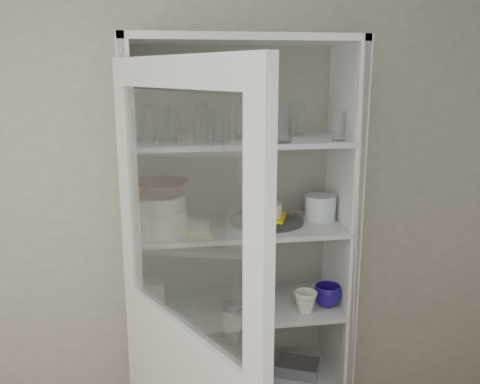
# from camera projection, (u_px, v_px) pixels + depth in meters

# --- Properties ---
(wall_back) EXTENTS (3.60, 0.02, 2.60)m
(wall_back) POSITION_uv_depth(u_px,v_px,m) (193.00, 205.00, 2.53)
(wall_back) COLOR #AAA598
(wall_back) RESTS_ON ground
(pantry_cabinet) EXTENTS (1.00, 0.45, 2.10)m
(pantry_cabinet) POSITION_uv_depth(u_px,v_px,m) (238.00, 283.00, 2.49)
(pantry_cabinet) COLOR silver
(pantry_cabinet) RESTS_ON floor
(cupboard_door) EXTENTS (0.45, 0.82, 2.00)m
(cupboard_door) POSITION_uv_depth(u_px,v_px,m) (186.00, 383.00, 1.80)
(cupboard_door) COLOR silver
(cupboard_door) RESTS_ON floor
(tumbler_0) EXTENTS (0.08, 0.08, 0.14)m
(tumbler_0) POSITION_uv_depth(u_px,v_px,m) (145.00, 127.00, 2.05)
(tumbler_0) COLOR silver
(tumbler_0) RESTS_ON shelf_glass
(tumbler_1) EXTENTS (0.09, 0.09, 0.15)m
(tumbler_1) POSITION_uv_depth(u_px,v_px,m) (169.00, 125.00, 2.08)
(tumbler_1) COLOR silver
(tumbler_1) RESTS_ON shelf_glass
(tumbler_2) EXTENTS (0.07, 0.07, 0.13)m
(tumbler_2) POSITION_uv_depth(u_px,v_px,m) (201.00, 128.00, 2.09)
(tumbler_2) COLOR silver
(tumbler_2) RESTS_ON shelf_glass
(tumbler_3) EXTENTS (0.08, 0.08, 0.15)m
(tumbler_3) POSITION_uv_depth(u_px,v_px,m) (221.00, 124.00, 2.12)
(tumbler_3) COLOR silver
(tumbler_3) RESTS_ON shelf_glass
(tumbler_4) EXTENTS (0.10, 0.10, 0.15)m
(tumbler_4) POSITION_uv_depth(u_px,v_px,m) (283.00, 124.00, 2.11)
(tumbler_4) COLOR silver
(tumbler_4) RESTS_ON shelf_glass
(tumbler_5) EXTENTS (0.09, 0.09, 0.14)m
(tumbler_5) POSITION_uv_depth(u_px,v_px,m) (284.00, 125.00, 2.16)
(tumbler_5) COLOR silver
(tumbler_5) RESTS_ON shelf_glass
(tumbler_6) EXTENTS (0.08, 0.08, 0.12)m
(tumbler_6) POSITION_uv_depth(u_px,v_px,m) (339.00, 126.00, 2.18)
(tumbler_6) COLOR silver
(tumbler_6) RESTS_ON shelf_glass
(tumbler_7) EXTENTS (0.08, 0.08, 0.15)m
(tumbler_7) POSITION_uv_depth(u_px,v_px,m) (162.00, 123.00, 2.17)
(tumbler_7) COLOR silver
(tumbler_7) RESTS_ON shelf_glass
(tumbler_8) EXTENTS (0.07, 0.07, 0.14)m
(tumbler_8) POSITION_uv_depth(u_px,v_px,m) (174.00, 124.00, 2.18)
(tumbler_8) COLOR silver
(tumbler_8) RESTS_ON shelf_glass
(tumbler_9) EXTENTS (0.08, 0.08, 0.15)m
(tumbler_9) POSITION_uv_depth(u_px,v_px,m) (244.00, 121.00, 2.23)
(tumbler_9) COLOR silver
(tumbler_9) RESTS_ON shelf_glass
(tumbler_10) EXTENTS (0.07, 0.07, 0.12)m
(tumbler_10) POSITION_uv_depth(u_px,v_px,m) (242.00, 125.00, 2.22)
(tumbler_10) COLOR silver
(tumbler_10) RESTS_ON shelf_glass
(goblet_0) EXTENTS (0.08, 0.08, 0.17)m
(goblet_0) POSITION_uv_depth(u_px,v_px,m) (146.00, 119.00, 2.25)
(goblet_0) COLOR silver
(goblet_0) RESTS_ON shelf_glass
(goblet_1) EXTENTS (0.08, 0.08, 0.17)m
(goblet_1) POSITION_uv_depth(u_px,v_px,m) (202.00, 118.00, 2.28)
(goblet_1) COLOR silver
(goblet_1) RESTS_ON shelf_glass
(goblet_2) EXTENTS (0.08, 0.08, 0.18)m
(goblet_2) POSITION_uv_depth(u_px,v_px,m) (245.00, 116.00, 2.33)
(goblet_2) COLOR silver
(goblet_2) RESTS_ON shelf_glass
(goblet_3) EXTENTS (0.08, 0.08, 0.18)m
(goblet_3) POSITION_uv_depth(u_px,v_px,m) (297.00, 116.00, 2.35)
(goblet_3) COLOR silver
(goblet_3) RESTS_ON shelf_glass
(plate_stack_front) EXTENTS (0.24, 0.24, 0.10)m
(plate_stack_front) POSITION_uv_depth(u_px,v_px,m) (160.00, 221.00, 2.23)
(plate_stack_front) COLOR white
(plate_stack_front) RESTS_ON shelf_plates
(plate_stack_back) EXTENTS (0.19, 0.19, 0.08)m
(plate_stack_back) POSITION_uv_depth(u_px,v_px,m) (165.00, 212.00, 2.41)
(plate_stack_back) COLOR white
(plate_stack_back) RESTS_ON shelf_plates
(cream_bowl) EXTENTS (0.26, 0.26, 0.07)m
(cream_bowl) POSITION_uv_depth(u_px,v_px,m) (160.00, 203.00, 2.21)
(cream_bowl) COLOR beige
(cream_bowl) RESTS_ON plate_stack_front
(terracotta_bowl) EXTENTS (0.31, 0.31, 0.06)m
(terracotta_bowl) POSITION_uv_depth(u_px,v_px,m) (159.00, 188.00, 2.20)
(terracotta_bowl) COLOR #57321F
(terracotta_bowl) RESTS_ON cream_bowl
(glass_platter) EXTENTS (0.42, 0.42, 0.02)m
(glass_platter) POSITION_uv_depth(u_px,v_px,m) (267.00, 220.00, 2.38)
(glass_platter) COLOR silver
(glass_platter) RESTS_ON shelf_plates
(yellow_trivet) EXTENTS (0.22, 0.22, 0.01)m
(yellow_trivet) POSITION_uv_depth(u_px,v_px,m) (267.00, 217.00, 2.38)
(yellow_trivet) COLOR yellow
(yellow_trivet) RESTS_ON glass_platter
(white_ramekin) EXTENTS (0.15, 0.15, 0.06)m
(white_ramekin) POSITION_uv_depth(u_px,v_px,m) (267.00, 209.00, 2.37)
(white_ramekin) COLOR white
(white_ramekin) RESTS_ON yellow_trivet
(grey_bowl_stack) EXTENTS (0.14, 0.14, 0.12)m
(grey_bowl_stack) POSITION_uv_depth(u_px,v_px,m) (320.00, 208.00, 2.41)
(grey_bowl_stack) COLOR silver
(grey_bowl_stack) RESTS_ON shelf_plates
(mug_blue) EXTENTS (0.16, 0.16, 0.10)m
(mug_blue) POSITION_uv_depth(u_px,v_px,m) (327.00, 295.00, 2.42)
(mug_blue) COLOR navy
(mug_blue) RESTS_ON shelf_mugs
(mug_teal) EXTENTS (0.12, 0.12, 0.09)m
(mug_teal) POSITION_uv_depth(u_px,v_px,m) (263.00, 290.00, 2.49)
(mug_teal) COLOR teal
(mug_teal) RESTS_ON shelf_mugs
(mug_white) EXTENTS (0.13, 0.13, 0.10)m
(mug_white) POSITION_uv_depth(u_px,v_px,m) (306.00, 301.00, 2.36)
(mug_white) COLOR white
(mug_white) RESTS_ON shelf_mugs
(teal_jar) EXTENTS (0.08, 0.08, 0.10)m
(teal_jar) POSITION_uv_depth(u_px,v_px,m) (256.00, 287.00, 2.51)
(teal_jar) COLOR teal
(teal_jar) RESTS_ON shelf_mugs
(measuring_cups) EXTENTS (0.09, 0.09, 0.04)m
(measuring_cups) POSITION_uv_depth(u_px,v_px,m) (232.00, 306.00, 2.38)
(measuring_cups) COLOR #AEAEBF
(measuring_cups) RESTS_ON shelf_mugs
(white_canister) EXTENTS (0.13, 0.13, 0.13)m
(white_canister) POSITION_uv_depth(u_px,v_px,m) (153.00, 294.00, 2.40)
(white_canister) COLOR white
(white_canister) RESTS_ON shelf_mugs
(cream_dish) EXTENTS (0.24, 0.24, 0.07)m
(cream_dish) POSITION_uv_depth(u_px,v_px,m) (211.00, 374.00, 2.51)
(cream_dish) COLOR beige
(cream_dish) RESTS_ON shelf_bot
(tin_box) EXTENTS (0.25, 0.22, 0.06)m
(tin_box) POSITION_uv_depth(u_px,v_px,m) (298.00, 367.00, 2.57)
(tin_box) COLOR gray
(tin_box) RESTS_ON shelf_bot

